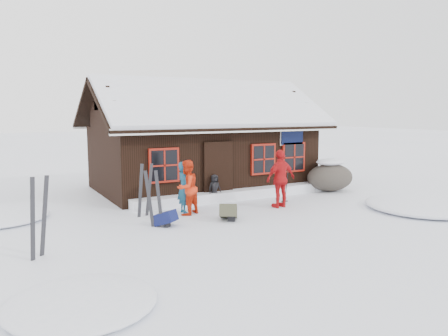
# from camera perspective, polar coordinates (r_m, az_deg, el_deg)

# --- Properties ---
(ground) EXTENTS (120.00, 120.00, 0.00)m
(ground) POSITION_cam_1_polar(r_m,az_deg,el_deg) (12.92, 0.79, -6.48)
(ground) COLOR white
(ground) RESTS_ON ground
(mountain_hut) EXTENTS (8.90, 6.09, 4.42)m
(mountain_hut) POSITION_cam_1_polar(r_m,az_deg,el_deg) (17.72, -2.95, 2.46)
(mountain_hut) COLOR black
(mountain_hut) RESTS_ON ground
(snow_drift) EXTENTS (7.60, 0.60, 0.35)m
(snow_drift) POSITION_cam_1_polar(r_m,az_deg,el_deg) (15.52, 1.50, -3.46)
(snow_drift) COLOR white
(snow_drift) RESTS_ON ground
(snow_mounds) EXTENTS (20.60, 13.20, 0.48)m
(snow_mounds) POSITION_cam_1_polar(r_m,az_deg,el_deg) (15.31, 2.72, -4.29)
(snow_mounds) COLOR white
(snow_mounds) RESTS_ON ground
(skier_teal) EXTENTS (0.41, 0.60, 1.59)m
(skier_teal) POSITION_cam_1_polar(r_m,az_deg,el_deg) (13.37, -5.26, -2.56)
(skier_teal) COLOR navy
(skier_teal) RESTS_ON ground
(skier_orange_left) EXTENTS (1.01, 0.94, 1.66)m
(skier_orange_left) POSITION_cam_1_polar(r_m,az_deg,el_deg) (13.15, -4.87, -2.57)
(skier_orange_left) COLOR red
(skier_orange_left) RESTS_ON ground
(skier_orange_right) EXTENTS (1.13, 0.54, 1.88)m
(skier_orange_right) POSITION_cam_1_polar(r_m,az_deg,el_deg) (14.21, 7.41, -1.40)
(skier_orange_right) COLOR red
(skier_orange_right) RESTS_ON ground
(skier_crouched) EXTENTS (0.48, 0.33, 0.96)m
(skier_crouched) POSITION_cam_1_polar(r_m,az_deg,el_deg) (15.01, -1.24, -2.65)
(skier_crouched) COLOR black
(skier_crouched) RESTS_ON ground
(boulder) EXTENTS (1.94, 1.46, 1.14)m
(boulder) POSITION_cam_1_polar(r_m,az_deg,el_deg) (17.57, 13.67, -1.07)
(boulder) COLOR #453F37
(boulder) RESTS_ON ground
(ski_pair_left) EXTENTS (0.49, 0.34, 1.80)m
(ski_pair_left) POSITION_cam_1_polar(r_m,az_deg,el_deg) (10.13, -23.06, -6.05)
(ski_pair_left) COLOR black
(ski_pair_left) RESTS_ON ground
(ski_pair_mid) EXTENTS (0.45, 0.30, 1.60)m
(ski_pair_mid) POSITION_cam_1_polar(r_m,az_deg,el_deg) (11.86, -9.11, -4.13)
(ski_pair_mid) COLOR black
(ski_pair_mid) RESTS_ON ground
(ski_pair_right) EXTENTS (0.52, 0.11, 1.63)m
(ski_pair_right) POSITION_cam_1_polar(r_m,az_deg,el_deg) (13.16, -10.30, -2.95)
(ski_pair_right) COLOR black
(ski_pair_right) RESTS_ON ground
(ski_poles) EXTENTS (0.25, 0.12, 1.38)m
(ski_poles) POSITION_cam_1_polar(r_m,az_deg,el_deg) (14.84, 7.95, -2.17)
(ski_poles) COLOR black
(ski_poles) RESTS_ON ground
(backpack_blue) EXTENTS (0.67, 0.70, 0.30)m
(backpack_blue) POSITION_cam_1_polar(r_m,az_deg,el_deg) (12.07, -7.65, -6.81)
(backpack_blue) COLOR #101544
(backpack_blue) RESTS_ON ground
(backpack_olive) EXTENTS (0.76, 0.81, 0.35)m
(backpack_olive) POSITION_cam_1_polar(r_m,az_deg,el_deg) (12.58, 0.58, -6.04)
(backpack_olive) COLOR #3F3F2D
(backpack_olive) RESTS_ON ground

